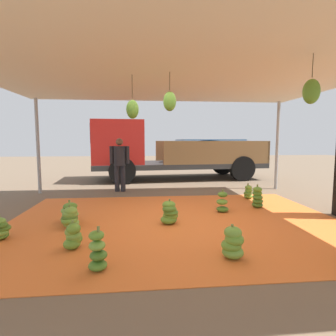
{
  "coord_description": "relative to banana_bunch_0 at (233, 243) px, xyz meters",
  "views": [
    {
      "loc": [
        -0.66,
        -5.19,
        1.62
      ],
      "look_at": [
        0.1,
        2.68,
        0.81
      ],
      "focal_mm": 28.65,
      "sensor_mm": 36.0,
      "label": 1
    }
  ],
  "objects": [
    {
      "name": "ground_plane",
      "position": [
        -0.56,
        4.75,
        -0.22
      ],
      "size": [
        40.0,
        40.0,
        0.0
      ],
      "primitive_type": "plane",
      "color": "brown"
    },
    {
      "name": "tarp_orange",
      "position": [
        -0.56,
        1.75,
        -0.21
      ],
      "size": [
        6.66,
        4.86,
        0.01
      ],
      "primitive_type": "cube",
      "color": "orange",
      "rests_on": "ground"
    },
    {
      "name": "tent_canopy",
      "position": [
        -0.56,
        1.65,
        2.63
      ],
      "size": [
        8.0,
        7.0,
        2.93
      ],
      "color": "#9EA0A5",
      "rests_on": "ground"
    },
    {
      "name": "banana_bunch_0",
      "position": [
        0.0,
        0.0,
        0.0
      ],
      "size": [
        0.41,
        0.41,
        0.48
      ],
      "color": "#6B9E38",
      "rests_on": "tarp_orange"
    },
    {
      "name": "banana_bunch_1",
      "position": [
        1.71,
        3.64,
        -0.03
      ],
      "size": [
        0.32,
        0.32,
        0.43
      ],
      "color": "#60932D",
      "rests_on": "tarp_orange"
    },
    {
      "name": "banana_bunch_2",
      "position": [
        0.58,
        2.36,
        -0.0
      ],
      "size": [
        0.35,
        0.37,
        0.51
      ],
      "color": "#477523",
      "rests_on": "tarp_orange"
    },
    {
      "name": "banana_bunch_3",
      "position": [
        -2.26,
        0.54,
        -0.02
      ],
      "size": [
        0.33,
        0.33,
        0.44
      ],
      "color": "#60932D",
      "rests_on": "tarp_orange"
    },
    {
      "name": "banana_bunch_4",
      "position": [
        -3.54,
        1.04,
        -0.04
      ],
      "size": [
        0.4,
        0.38,
        0.42
      ],
      "color": "#518428",
      "rests_on": "tarp_orange"
    },
    {
      "name": "banana_bunch_5",
      "position": [
        -2.57,
        1.55,
        -0.02
      ],
      "size": [
        0.41,
        0.43,
        0.43
      ],
      "color": "#75A83D",
      "rests_on": "tarp_orange"
    },
    {
      "name": "banana_bunch_7",
      "position": [
        1.53,
        2.64,
        0.03
      ],
      "size": [
        0.35,
        0.37,
        0.57
      ],
      "color": "#477523",
      "rests_on": "tarp_orange"
    },
    {
      "name": "banana_bunch_8",
      "position": [
        -1.79,
        -0.16,
        0.02
      ],
      "size": [
        0.32,
        0.32,
        0.56
      ],
      "color": "#518428",
      "rests_on": "tarp_orange"
    },
    {
      "name": "banana_bunch_9",
      "position": [
        -2.66,
        1.87,
        -0.02
      ],
      "size": [
        0.42,
        0.41,
        0.45
      ],
      "color": "#518428",
      "rests_on": "tarp_orange"
    },
    {
      "name": "banana_bunch_10",
      "position": [
        -0.7,
        1.62,
        -0.0
      ],
      "size": [
        0.45,
        0.45,
        0.48
      ],
      "color": "#60932D",
      "rests_on": "tarp_orange"
    },
    {
      "name": "cargo_truck_main",
      "position": [
        -0.04,
        7.76,
        0.96
      ],
      "size": [
        7.14,
        2.85,
        2.4
      ],
      "color": "#2D2D2D",
      "rests_on": "ground"
    },
    {
      "name": "worker_0",
      "position": [
        -1.93,
        5.12,
        0.77
      ],
      "size": [
        0.62,
        0.38,
        1.69
      ],
      "color": "#26262D",
      "rests_on": "ground"
    }
  ]
}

